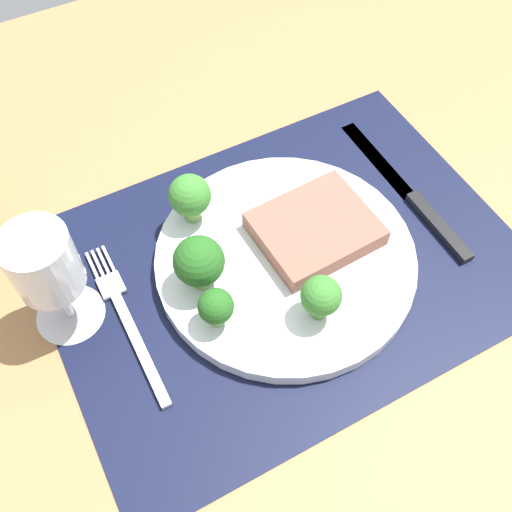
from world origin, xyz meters
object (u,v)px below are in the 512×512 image
(steak, at_px, (315,229))
(fork, at_px, (127,319))
(plate, at_px, (285,259))
(wine_glass, at_px, (46,269))
(knife, at_px, (414,198))

(steak, relative_size, fork, 0.61)
(plate, height_order, wine_glass, wine_glass)
(fork, bearing_deg, knife, 0.89)
(plate, relative_size, wine_glass, 2.09)
(steak, xyz_separation_m, knife, (0.13, -0.00, -0.02))
(steak, bearing_deg, wine_glass, 170.98)
(plate, xyz_separation_m, fork, (-0.17, 0.01, -0.01))
(plate, distance_m, knife, 0.17)
(knife, bearing_deg, steak, 177.56)
(plate, xyz_separation_m, wine_glass, (-0.22, 0.05, 0.07))
(wine_glass, bearing_deg, knife, -6.28)
(plate, distance_m, fork, 0.17)
(plate, height_order, fork, plate)
(plate, distance_m, wine_glass, 0.23)
(steak, bearing_deg, fork, 178.10)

